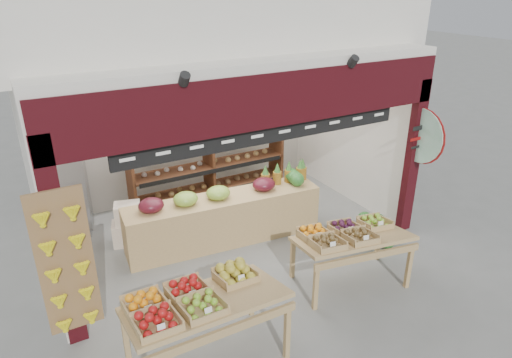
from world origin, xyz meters
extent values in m
plane|color=slate|center=(0.00, 0.00, 0.00)|extent=(60.00, 60.00, 0.00)
cube|color=silver|center=(0.00, 2.29, 1.50)|extent=(5.76, 0.18, 3.00)
cube|color=silver|center=(-2.79, 0.60, 1.50)|extent=(0.18, 3.38, 3.00)
cube|color=silver|center=(2.79, 0.60, 1.50)|extent=(0.18, 3.38, 3.00)
cube|color=silver|center=(0.00, 0.60, 3.06)|extent=(5.76, 3.38, 0.12)
cube|color=black|center=(0.00, -1.05, 2.65)|extent=(5.70, 0.14, 0.70)
cube|color=black|center=(-2.75, -1.05, 1.32)|extent=(0.22, 0.14, 2.65)
cube|color=black|center=(2.75, -1.05, 1.32)|extent=(0.22, 0.14, 2.65)
cube|color=black|center=(0.00, -1.02, 2.20)|extent=(4.20, 0.05, 0.26)
cylinder|color=white|center=(0.10, -0.95, 2.45)|extent=(0.34, 0.05, 0.34)
cube|color=brown|center=(-2.73, -1.14, 1.15)|extent=(0.60, 0.04, 1.80)
cylinder|color=#A7D1BD|center=(2.75, -1.14, 1.75)|extent=(0.04, 0.90, 0.90)
cylinder|color=maroon|center=(2.75, -1.16, 1.75)|extent=(0.01, 0.92, 0.92)
cube|color=brown|center=(-1.30, 1.53, 0.80)|extent=(0.05, 0.50, 1.60)
cube|color=brown|center=(0.20, 1.53, 0.80)|extent=(0.05, 0.50, 1.60)
cube|color=brown|center=(1.70, 1.53, 0.80)|extent=(0.05, 0.50, 1.60)
cube|color=brown|center=(0.20, 1.53, 0.35)|extent=(3.01, 0.50, 0.04)
cube|color=brown|center=(0.20, 1.53, 0.80)|extent=(3.01, 0.50, 0.04)
cube|color=brown|center=(0.20, 1.53, 1.25)|extent=(3.01, 0.50, 0.04)
cube|color=brown|center=(0.20, 1.53, 1.60)|extent=(3.01, 0.50, 0.04)
cone|color=olive|center=(-1.00, 1.53, 1.74)|extent=(0.32, 0.32, 0.28)
cone|color=olive|center=(-0.52, 1.53, 1.74)|extent=(0.32, 0.32, 0.28)
cone|color=olive|center=(-0.04, 1.53, 1.74)|extent=(0.32, 0.32, 0.28)
cone|color=olive|center=(0.44, 1.53, 1.74)|extent=(0.32, 0.32, 0.28)
cone|color=olive|center=(0.92, 1.53, 1.74)|extent=(0.32, 0.32, 0.28)
cone|color=olive|center=(1.40, 1.53, 1.74)|extent=(0.32, 0.32, 0.28)
cube|color=#AFB1B6|center=(-2.40, 1.81, 1.00)|extent=(0.94, 0.94, 2.00)
cube|color=beige|center=(-1.62, 0.85, 0.20)|extent=(0.53, 0.46, 0.39)
cube|color=beige|center=(-1.57, 0.85, 0.55)|extent=(0.49, 0.43, 0.33)
cube|color=#144B18|center=(-1.12, 0.60, 0.16)|extent=(0.51, 0.43, 0.33)
cube|color=beige|center=(-1.01, 0.99, 0.15)|extent=(0.46, 0.40, 0.30)
cube|color=tan|center=(-0.18, 0.12, 0.41)|extent=(3.29, 0.93, 0.81)
ellipsoid|color=#59141E|center=(-1.34, 0.23, 0.91)|extent=(0.40, 0.36, 0.22)
ellipsoid|color=#8CB23F|center=(-0.80, 0.18, 0.91)|extent=(0.40, 0.36, 0.22)
ellipsoid|color=#8CB23F|center=(-0.27, 0.13, 0.91)|extent=(0.40, 0.36, 0.22)
ellipsoid|color=#59141E|center=(0.54, 0.06, 0.91)|extent=(0.40, 0.36, 0.22)
cylinder|color=olive|center=(0.64, 0.18, 0.92)|extent=(0.15, 0.15, 0.22)
cylinder|color=olive|center=(0.87, 0.16, 0.92)|extent=(0.15, 0.15, 0.22)
cylinder|color=olive|center=(1.09, 0.14, 0.92)|extent=(0.15, 0.15, 0.22)
cylinder|color=olive|center=(1.32, 0.12, 0.92)|extent=(0.15, 0.15, 0.22)
cylinder|color=olive|center=(1.36, 0.11, 0.92)|extent=(0.15, 0.15, 0.22)
cube|color=tan|center=(-1.50, -2.14, 0.82)|extent=(1.75, 0.98, 0.25)
cube|color=tan|center=(-0.69, -2.57, 0.36)|extent=(0.06, 0.06, 0.72)
cube|color=tan|center=(-2.31, -1.70, 0.36)|extent=(0.06, 0.06, 0.72)
cube|color=tan|center=(-0.69, -1.72, 0.36)|extent=(0.06, 0.06, 0.72)
cube|color=tan|center=(0.89, -1.80, 0.74)|extent=(1.70, 1.14, 0.23)
cube|color=tan|center=(0.10, -2.04, 0.32)|extent=(0.07, 0.07, 0.64)
cube|color=tan|center=(1.53, -2.30, 0.32)|extent=(0.07, 0.07, 0.64)
cube|color=tan|center=(0.24, -1.29, 0.32)|extent=(0.07, 0.07, 0.64)
cube|color=tan|center=(1.67, -1.55, 0.32)|extent=(0.07, 0.07, 0.64)
sphere|color=#1F501A|center=(1.89, -1.29, 0.13)|extent=(0.27, 0.27, 0.27)
sphere|color=#1F501A|center=(2.18, -1.29, 0.13)|extent=(0.27, 0.27, 0.27)
sphere|color=#1F501A|center=(1.89, -1.00, 0.13)|extent=(0.27, 0.27, 0.27)
sphere|color=#1F501A|center=(2.18, -1.00, 0.13)|extent=(0.27, 0.27, 0.27)
sphere|color=#1F501A|center=(2.03, -1.15, 0.37)|extent=(0.27, 0.27, 0.27)
sphere|color=#1F501A|center=(2.03, -1.39, 0.13)|extent=(0.27, 0.27, 0.27)
sphere|color=#1F501A|center=(1.79, -1.15, 0.13)|extent=(0.27, 0.27, 0.27)
sphere|color=#1F501A|center=(1.89, -0.99, 0.37)|extent=(0.27, 0.27, 0.27)
camera|label=1|loc=(-2.99, -5.92, 4.06)|focal=32.00mm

